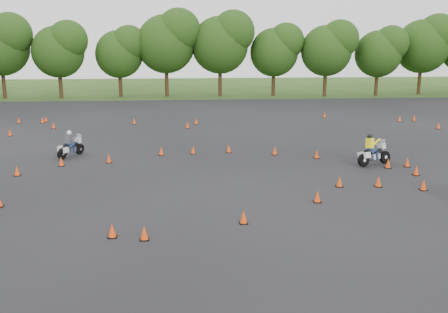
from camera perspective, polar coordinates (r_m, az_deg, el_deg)
ground at (r=19.06m, az=1.05°, el=-6.23°), size 140.00×140.00×0.00m
asphalt_pad at (r=24.77m, az=-0.40°, el=-1.65°), size 62.00×62.00×0.00m
treeline at (r=53.52m, az=-0.74°, el=11.29°), size 86.85×32.24×11.01m
traffic_cones at (r=24.82m, az=-0.03°, el=-1.09°), size 31.79×33.17×0.45m
rider_grey at (r=28.97m, az=-17.19°, el=1.46°), size 1.53×2.00×1.52m
rider_yellow at (r=26.91m, az=16.94°, el=0.76°), size 2.22×1.46×1.65m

